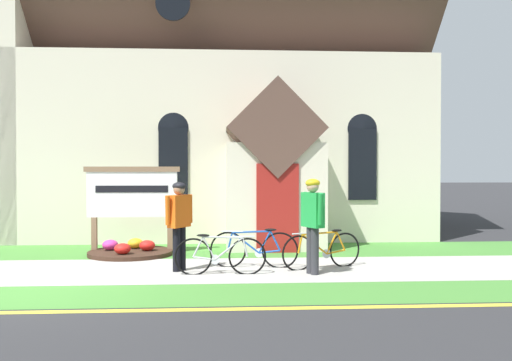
% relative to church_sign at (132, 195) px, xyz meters
% --- Properties ---
extents(ground, '(140.00, 140.00, 0.00)m').
position_rel_church_sign_xyz_m(ground, '(-1.03, 0.26, -1.36)').
color(ground, '#2B2B2D').
extents(sidewalk_slab, '(32.00, 2.64, 0.01)m').
position_rel_church_sign_xyz_m(sidewalk_slab, '(0.82, -2.22, -1.36)').
color(sidewalk_slab, '#A8A59E').
rests_on(sidewalk_slab, ground).
extents(grass_verge, '(32.00, 1.52, 0.01)m').
position_rel_church_sign_xyz_m(grass_verge, '(0.82, -4.30, -1.36)').
color(grass_verge, '#427F33').
rests_on(grass_verge, ground).
extents(church_lawn, '(24.00, 2.41, 0.01)m').
position_rel_church_sign_xyz_m(church_lawn, '(0.82, 0.30, -1.36)').
color(church_lawn, '#427F33').
rests_on(church_lawn, ground).
extents(curb_paint_stripe, '(28.00, 0.16, 0.01)m').
position_rel_church_sign_xyz_m(curb_paint_stripe, '(0.82, -5.21, -1.36)').
color(curb_paint_stripe, yellow).
rests_on(curb_paint_stripe, ground).
extents(church_building, '(14.82, 10.12, 13.65)m').
position_rel_church_sign_xyz_m(church_building, '(0.25, 5.34, 3.40)').
color(church_building, beige).
rests_on(church_building, ground).
extents(church_sign, '(2.20, 0.12, 2.03)m').
position_rel_church_sign_xyz_m(church_sign, '(0.00, 0.00, 0.00)').
color(church_sign, '#7F6047').
rests_on(church_sign, ground).
extents(flower_bed, '(1.91, 1.91, 0.34)m').
position_rel_church_sign_xyz_m(flower_bed, '(-0.01, -0.27, -1.27)').
color(flower_bed, '#382319').
rests_on(flower_bed, ground).
extents(bicycle_black, '(1.67, 0.66, 0.78)m').
position_rel_church_sign_xyz_m(bicycle_black, '(4.07, -2.19, -1.00)').
color(bicycle_black, black).
rests_on(bicycle_black, ground).
extents(bicycle_green, '(1.76, 0.29, 0.80)m').
position_rel_church_sign_xyz_m(bicycle_green, '(2.74, -2.01, -0.98)').
color(bicycle_green, black).
rests_on(bicycle_green, ground).
extents(bicycle_red, '(1.71, 0.08, 0.78)m').
position_rel_church_sign_xyz_m(bicycle_red, '(2.06, -2.71, -1.00)').
color(bicycle_red, black).
rests_on(bicycle_red, ground).
extents(cyclist_in_blue_jersey, '(0.48, 0.59, 1.72)m').
position_rel_church_sign_xyz_m(cyclist_in_blue_jersey, '(1.27, -2.31, -0.35)').
color(cyclist_in_blue_jersey, black).
rests_on(cyclist_in_blue_jersey, ground).
extents(cyclist_in_white_jersey, '(0.40, 0.76, 1.79)m').
position_rel_church_sign_xyz_m(cyclist_in_white_jersey, '(3.78, -2.78, -0.30)').
color(cyclist_in_white_jersey, '#2D2D33').
rests_on(cyclist_in_white_jersey, ground).
extents(roadside_conifer, '(3.22, 3.22, 7.31)m').
position_rel_church_sign_xyz_m(roadside_conifer, '(8.25, 7.11, 3.47)').
color(roadside_conifer, '#4C3823').
rests_on(roadside_conifer, ground).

